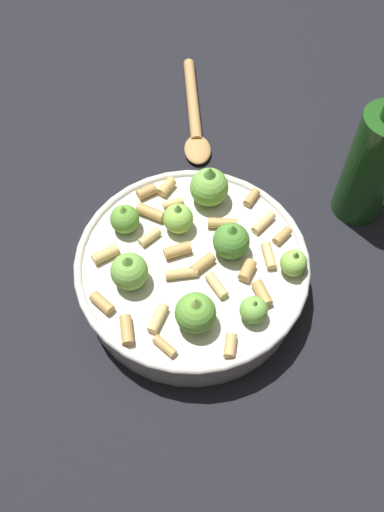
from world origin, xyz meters
TOP-DOWN VIEW (x-y plane):
  - ground_plane at (0.00, 0.00)m, footprint 2.40×2.40m
  - cooking_pan at (-0.00, -0.00)m, footprint 0.25×0.25m
  - olive_oil_bottle at (-0.20, 0.12)m, footprint 0.06×0.06m
  - wooden_spoon at (-0.23, -0.13)m, footprint 0.18×0.14m

SIDE VIEW (x-z plane):
  - ground_plane at x=0.00m, z-range 0.00..0.00m
  - wooden_spoon at x=-0.23m, z-range 0.00..0.02m
  - cooking_pan at x=0.00m, z-range -0.02..0.09m
  - olive_oil_bottle at x=-0.20m, z-range -0.02..0.18m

